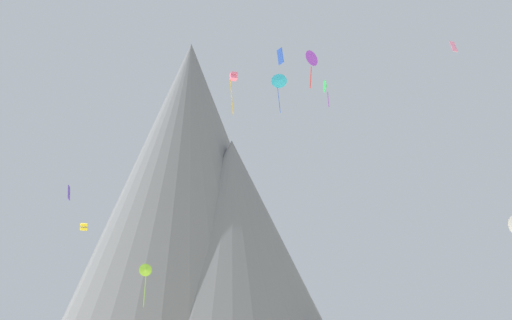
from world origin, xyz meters
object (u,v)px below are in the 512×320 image
object	(u,v)px
kite_indigo_mid	(69,193)
kite_violet_high	(311,59)
kite_cyan_high	(279,81)
kite_pink_high	(453,46)
kite_green_high	(326,86)
rock_massif	(198,196)
kite_rainbow_high	(233,78)
kite_lime_low	(146,270)
kite_blue_mid	(280,56)
kite_yellow_low	(84,227)

from	to	relation	value
kite_indigo_mid	kite_violet_high	bearing A→B (deg)	-66.26
kite_cyan_high	kite_violet_high	distance (m)	31.20
kite_pink_high	kite_indigo_mid	size ratio (longest dim) A/B	0.94
kite_indigo_mid	kite_green_high	bearing A→B (deg)	-23.50
rock_massif	kite_rainbow_high	bearing A→B (deg)	-83.98
kite_lime_low	kite_indigo_mid	size ratio (longest dim) A/B	4.01
kite_blue_mid	kite_yellow_low	size ratio (longest dim) A/B	1.29
rock_massif	kite_pink_high	size ratio (longest dim) A/B	46.21
kite_lime_low	kite_rainbow_high	xyz separation A→B (m)	(11.39, -18.85, 20.54)
kite_pink_high	kite_rainbow_high	bearing A→B (deg)	0.20
kite_pink_high	kite_indigo_mid	xyz separation A→B (m)	(-39.89, -2.31, -17.42)
kite_indigo_mid	kite_lime_low	bearing A→B (deg)	33.20
rock_massif	kite_yellow_low	size ratio (longest dim) A/B	64.73
kite_rainbow_high	kite_cyan_high	distance (m)	16.85
kite_indigo_mid	kite_yellow_low	size ratio (longest dim) A/B	1.49
kite_indigo_mid	kite_cyan_high	bearing A→B (deg)	-3.12
kite_indigo_mid	kite_pink_high	bearing A→B (deg)	-44.13
kite_blue_mid	kite_indigo_mid	distance (m)	25.09
kite_lime_low	kite_violet_high	bearing A→B (deg)	-75.49
rock_massif	kite_pink_high	distance (m)	69.46
kite_pink_high	kite_yellow_low	distance (m)	46.01
kite_yellow_low	kite_indigo_mid	bearing A→B (deg)	76.24
rock_massif	kite_lime_low	bearing A→B (deg)	-97.95
kite_rainbow_high	kite_indigo_mid	xyz separation A→B (m)	(-15.73, -7.50, -15.32)
kite_yellow_low	kite_violet_high	bearing A→B (deg)	122.03
kite_violet_high	kite_cyan_high	bearing A→B (deg)	-126.50
rock_massif	kite_lime_low	size ratio (longest dim) A/B	10.79
kite_green_high	kite_pink_high	bearing A→B (deg)	-132.39
kite_blue_mid	kite_lime_low	distance (m)	45.13
kite_green_high	kite_blue_mid	world-z (taller)	kite_green_high
kite_lime_low	kite_pink_high	distance (m)	48.53
kite_blue_mid	kite_violet_high	xyz separation A→B (m)	(3.41, 6.52, 2.80)
kite_green_high	kite_yellow_low	bearing A→B (deg)	86.81
kite_lime_low	kite_rainbow_high	world-z (taller)	kite_rainbow_high
kite_green_high	kite_blue_mid	distance (m)	28.77
kite_blue_mid	kite_pink_high	size ratio (longest dim) A/B	0.92
rock_massif	kite_indigo_mid	distance (m)	66.68
kite_blue_mid	kite_violet_high	world-z (taller)	kite_violet_high
kite_green_high	kite_cyan_high	distance (m)	11.85
kite_pink_high	kite_green_high	bearing A→B (deg)	-25.65
kite_lime_low	kite_yellow_low	xyz separation A→B (m)	(-5.34, -14.83, 3.66)
kite_pink_high	kite_lime_low	bearing A→B (deg)	-21.75
kite_indigo_mid	kite_blue_mid	bearing A→B (deg)	-84.11
kite_cyan_high	kite_violet_high	size ratio (longest dim) A/B	1.61
kite_lime_low	kite_cyan_high	bearing A→B (deg)	-27.37
kite_pink_high	kite_yellow_low	xyz separation A→B (m)	(-40.89, 9.22, -18.98)
rock_massif	kite_cyan_high	world-z (taller)	rock_massif
kite_green_high	kite_pink_high	world-z (taller)	kite_pink_high
rock_massif	kite_green_high	bearing A→B (deg)	-71.48
kite_blue_mid	kite_rainbow_high	size ratio (longest dim) A/B	0.24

